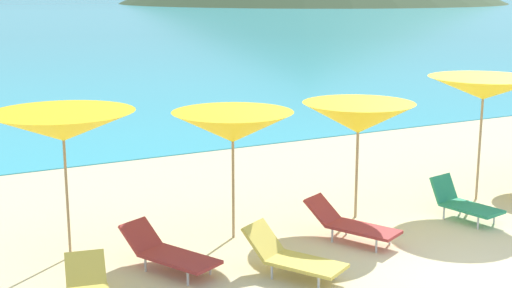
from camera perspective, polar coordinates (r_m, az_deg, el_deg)
name	(u,v)px	position (r m, az deg, el deg)	size (l,w,h in m)	color
ground_plane	(205,148)	(19.01, -4.09, -0.30)	(50.00, 100.00, 0.30)	beige
umbrella_0	(63,126)	(10.85, -15.12, 1.37)	(2.15, 2.15, 2.25)	#9E7F59
umbrella_1	(233,127)	(11.37, -1.86, 1.35)	(2.15, 2.15, 2.10)	#9E7F59
umbrella_2	(358,118)	(12.55, 8.15, 2.06)	(2.02, 2.02, 2.07)	#9E7F59
umbrella_3	(484,88)	(14.12, 17.66, 4.24)	(2.27, 2.27, 2.38)	#9E7F59
lounge_chair_0	(350,223)	(11.71, 7.52, -6.26)	(1.12, 1.64, 0.63)	#A53333
lounge_chair_2	(168,252)	(10.55, -7.02, -8.52)	(1.15, 1.66, 0.61)	#A53333
lounge_chair_3	(292,256)	(10.27, 2.86, -8.90)	(1.19, 1.56, 0.68)	#D8BF4C
lounge_chair_6	(463,202)	(13.16, 16.13, -4.47)	(0.76, 1.32, 0.71)	#268C66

